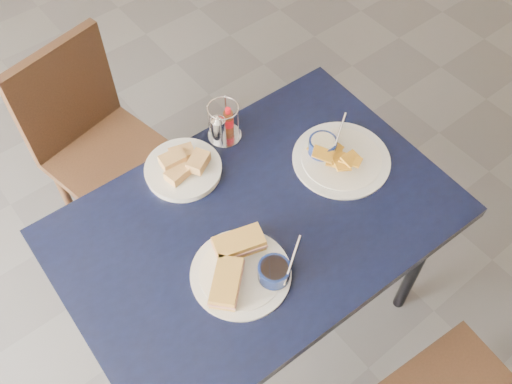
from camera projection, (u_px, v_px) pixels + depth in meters
ground at (266, 256)px, 2.46m from camera, size 6.00×6.00×0.00m
dining_table at (256, 232)px, 1.74m from camera, size 1.18×0.80×0.75m
chair_far at (94, 133)px, 2.21m from camera, size 0.48×0.47×0.87m
sandwich_plate at (243, 268)px, 1.56m from camera, size 0.31×0.28×0.12m
plantain_plate at (335, 155)px, 1.80m from camera, size 0.31×0.31×0.12m
bread_basket at (183, 168)px, 1.77m from camera, size 0.24×0.24×0.07m
condiment_caddy at (223, 125)px, 1.82m from camera, size 0.11×0.11×0.14m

